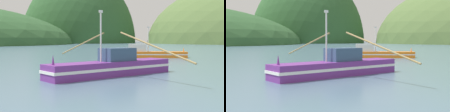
% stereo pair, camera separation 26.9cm
% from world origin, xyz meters
% --- Properties ---
extents(hill_mid_left, '(82.58, 66.06, 102.38)m').
position_xyz_m(hill_mid_left, '(18.73, 215.61, 0.00)').
color(hill_mid_left, '#2D562D').
rests_on(hill_mid_left, ground).
extents(fishing_boat_purple, '(10.96, 13.64, 5.06)m').
position_xyz_m(fishing_boat_purple, '(3.60, 25.80, 0.72)').
color(fishing_boat_purple, '#6B2D84').
rests_on(fishing_boat_purple, ground).
extents(fishing_boat_orange, '(11.91, 4.92, 4.79)m').
position_xyz_m(fishing_boat_orange, '(13.30, 46.34, 0.65)').
color(fishing_boat_orange, orange).
rests_on(fishing_boat_orange, ground).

